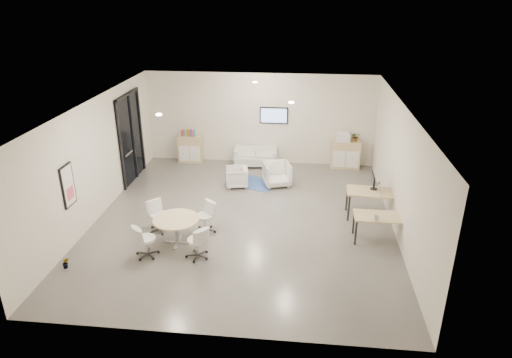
{
  "coord_description": "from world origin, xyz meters",
  "views": [
    {
      "loc": [
        1.51,
        -10.95,
        5.94
      ],
      "look_at": [
        0.31,
        0.4,
        1.06
      ],
      "focal_mm": 32.0,
      "sensor_mm": 36.0,
      "label": 1
    }
  ],
  "objects": [
    {
      "name": "room_shell",
      "position": [
        0.0,
        0.0,
        1.6
      ],
      "size": [
        9.6,
        10.6,
        4.8
      ],
      "color": "#595651",
      "rests_on": "ground"
    },
    {
      "name": "armchair_left",
      "position": [
        -0.51,
        2.24,
        0.34
      ],
      "size": [
        0.74,
        0.78,
        0.69
      ],
      "primitive_type": "imported",
      "rotation": [
        0.0,
        0.0,
        -1.38
      ],
      "color": "silver",
      "rests_on": "room_shell"
    },
    {
      "name": "desk_front",
      "position": [
        3.53,
        -0.71,
        0.62
      ],
      "size": [
        1.32,
        0.67,
        0.69
      ],
      "rotation": [
        0.0,
        0.0,
        -0.01
      ],
      "color": "tan",
      "rests_on": "room_shell"
    },
    {
      "name": "glass_door",
      "position": [
        -3.95,
        2.51,
        1.5
      ],
      "size": [
        0.09,
        1.9,
        2.85
      ],
      "color": "black",
      "rests_on": "room_shell"
    },
    {
      "name": "wall_tv",
      "position": [
        0.5,
        4.46,
        1.75
      ],
      "size": [
        0.98,
        0.06,
        0.58
      ],
      "color": "black",
      "rests_on": "room_shell"
    },
    {
      "name": "desk_rear",
      "position": [
        3.53,
        0.58,
        0.69
      ],
      "size": [
        1.51,
        0.83,
        0.76
      ],
      "rotation": [
        0.0,
        0.0,
        -0.06
      ],
      "color": "tan",
      "rests_on": "room_shell"
    },
    {
      "name": "sideboard_left",
      "position": [
        -2.48,
        4.25,
        0.48
      ],
      "size": [
        0.86,
        0.44,
        0.96
      ],
      "color": "tan",
      "rests_on": "room_shell"
    },
    {
      "name": "cup",
      "position": [
        3.38,
        -0.93,
        0.75
      ],
      "size": [
        0.16,
        0.14,
        0.13
      ],
      "primitive_type": "imported",
      "rotation": [
        0.0,
        0.0,
        -0.31
      ],
      "color": "white",
      "rests_on": "desk_front"
    },
    {
      "name": "armchair_right",
      "position": [
        0.76,
        2.46,
        0.41
      ],
      "size": [
        0.98,
        0.95,
        0.82
      ],
      "primitive_type": "imported",
      "rotation": [
        0.0,
        0.0,
        0.3
      ],
      "color": "silver",
      "rests_on": "room_shell"
    },
    {
      "name": "plant_cabinet",
      "position": [
        3.33,
        4.23,
        1.11
      ],
      "size": [
        0.34,
        0.37,
        0.25
      ],
      "primitive_type": "imported",
      "rotation": [
        0.0,
        0.0,
        0.17
      ],
      "color": "#3F7F3F",
      "rests_on": "sideboard_right"
    },
    {
      "name": "ceiling_spots",
      "position": [
        -0.2,
        0.83,
        3.18
      ],
      "size": [
        3.14,
        4.14,
        0.03
      ],
      "color": "#FFEAC6",
      "rests_on": "room_shell"
    },
    {
      "name": "books",
      "position": [
        -2.52,
        4.26,
        1.07
      ],
      "size": [
        0.49,
        0.14,
        0.22
      ],
      "color": "red",
      "rests_on": "sideboard_left"
    },
    {
      "name": "artwork",
      "position": [
        -3.97,
        -1.6,
        1.55
      ],
      "size": [
        0.05,
        0.54,
        1.04
      ],
      "color": "black",
      "rests_on": "room_shell"
    },
    {
      "name": "round_table",
      "position": [
        -1.47,
        -1.38,
        0.6
      ],
      "size": [
        1.13,
        1.13,
        0.69
      ],
      "color": "tan",
      "rests_on": "room_shell"
    },
    {
      "name": "sideboard_right",
      "position": [
        3.03,
        4.24,
        0.49
      ],
      "size": [
        0.99,
        0.48,
        0.99
      ],
      "color": "tan",
      "rests_on": "room_shell"
    },
    {
      "name": "monitor",
      "position": [
        3.49,
        0.73,
        1.0
      ],
      "size": [
        0.2,
        0.5,
        0.44
      ],
      "color": "black",
      "rests_on": "desk_rear"
    },
    {
      "name": "plant_floor",
      "position": [
        -3.7,
        -2.72,
        0.06
      ],
      "size": [
        0.22,
        0.31,
        0.12
      ],
      "primitive_type": "imported",
      "rotation": [
        0.0,
        0.0,
        0.26
      ],
      "color": "#3F7F3F",
      "rests_on": "room_shell"
    },
    {
      "name": "loveseat",
      "position": [
        -0.1,
        4.12,
        0.3
      ],
      "size": [
        1.54,
        0.85,
        0.56
      ],
      "rotation": [
        0.0,
        0.0,
        0.07
      ],
      "color": "silver",
      "rests_on": "room_shell"
    },
    {
      "name": "blue_rug",
      "position": [
        -0.05,
        2.55,
        0.01
      ],
      "size": [
        1.77,
        1.46,
        0.01
      ],
      "primitive_type": "cube",
      "rotation": [
        0.0,
        0.0,
        -0.34
      ],
      "color": "#314C96",
      "rests_on": "room_shell"
    },
    {
      "name": "meeting_chairs",
      "position": [
        -1.47,
        -1.38,
        0.41
      ],
      "size": [
        2.08,
        2.08,
        0.82
      ],
      "color": "white",
      "rests_on": "room_shell"
    },
    {
      "name": "printer",
      "position": [
        2.91,
        4.24,
        1.14
      ],
      "size": [
        0.47,
        0.4,
        0.33
      ],
      "rotation": [
        0.0,
        0.0,
        0.02
      ],
      "color": "white",
      "rests_on": "sideboard_right"
    }
  ]
}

